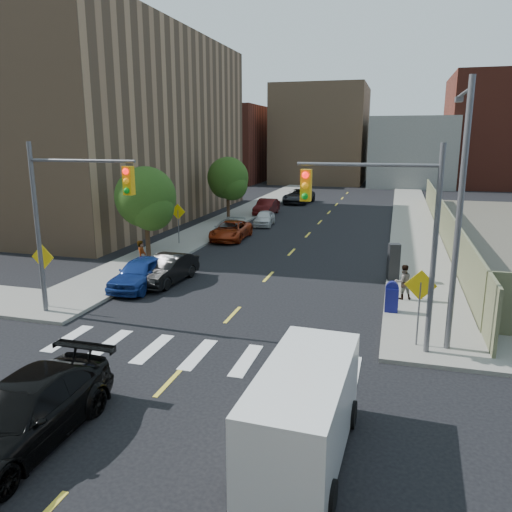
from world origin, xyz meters
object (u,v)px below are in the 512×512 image
Objects in this scene: parked_car_blue at (141,273)px; mailbox at (392,297)px; parked_car_white at (264,218)px; pedestrian_east at (403,282)px; parked_car_black at (167,269)px; black_sedan at (23,413)px; parked_car_red at (231,231)px; parked_car_grey at (299,196)px; payphone at (394,262)px; parked_car_silver at (228,229)px; cargo_van at (305,407)px; pedestrian_west at (142,258)px; parked_car_maroon at (267,207)px.

parked_car_blue is 11.82m from mailbox.
parked_car_white is 20.61m from pedestrian_east.
black_sedan is (2.66, -13.36, 0.08)m from parked_car_black.
parked_car_red is 0.85× the size of parked_car_grey.
black_sedan is at bearing -73.89° from parked_car_black.
parked_car_black is 11.20m from parked_car_red.
mailbox is (8.28, 11.55, -0.01)m from black_sedan.
mailbox is at bearing -104.39° from payphone.
cargo_van is at bearing -67.26° from parked_car_silver.
mailbox is 0.69× the size of payphone.
parked_car_blue is at bearing -174.74° from payphone.
pedestrian_west is (-10.81, 12.42, -0.10)m from cargo_van.
parked_car_white is at bearing 94.33° from black_sedan.
parked_car_grey is 4.30× the size of mailbox.
parked_car_silver is (-0.86, 11.90, -0.08)m from parked_car_black.
payphone is at bearing -59.23° from parked_car_maroon.
parked_car_grey is at bearing 95.24° from payphone.
parked_car_maroon is 2.46× the size of pedestrian_west.
pedestrian_west is at bearing 133.39° from cargo_van.
parked_car_white is at bearing 111.68° from payphone.
cargo_van reaches higher than parked_car_maroon.
parked_car_black is 3.30× the size of mailbox.
cargo_van is at bearing -73.67° from parked_car_maroon.
parked_car_blue is 18.67m from parked_car_white.
payphone is (11.80, -20.18, 0.34)m from parked_car_maroon.
pedestrian_east reaches higher than parked_car_grey.
parked_car_white is at bearing -76.84° from parked_car_maroon.
parked_car_black is 13.62m from black_sedan.
parked_car_maroon is (0.00, 11.37, 0.12)m from parked_car_silver.
parked_car_grey is at bearing 84.59° from parked_car_white.
payphone is (10.50, -29.43, 0.31)m from parked_car_grey.
mailbox reaches higher than parked_car_black.
parked_car_blue is at bearing -122.75° from parked_car_black.
parked_car_silver is 25.50m from black_sedan.
black_sedan reaches higher than parked_car_red.
parked_car_blue reaches higher than mailbox.
mailbox is at bearing 54.57° from black_sedan.
payphone is at bearing 85.54° from cargo_van.
parked_car_maroon is 2.42× the size of payphone.
payphone is (8.28, 16.45, 0.29)m from black_sedan.
payphone is at bearing 19.32° from parked_car_blue.
parked_car_blue is 0.79× the size of parked_car_grey.
payphone is at bearing -103.40° from pedestrian_east.
parked_car_red is 0.97× the size of cargo_van.
payphone is at bearing -64.96° from parked_car_grey.
pedestrian_west is (-12.60, -2.58, -0.01)m from payphone.
parked_car_blue is 2.79× the size of pedestrian_east.
mailbox is (10.50, -34.34, 0.00)m from parked_car_grey.
parked_car_black is 0.79× the size of black_sedan.
black_sedan is (3.52, -36.63, 0.04)m from parked_car_maroon.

